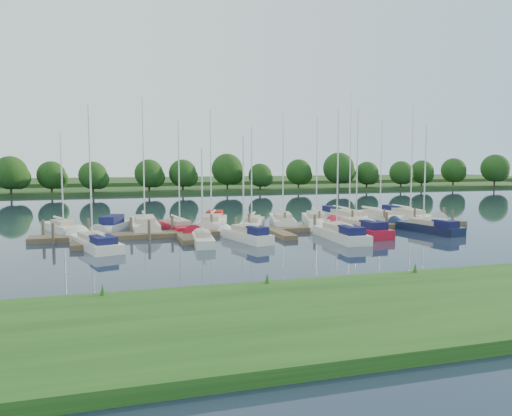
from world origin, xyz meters
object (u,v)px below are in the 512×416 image
object	(u,v)px
motorboat	(111,227)
dock	(274,231)
sailboat_n_0	(63,229)
sailboat_n_5	(252,225)
sailboat_s_2	(246,237)

from	to	relation	value
motorboat	dock	bearing A→B (deg)	177.97
dock	motorboat	bearing A→B (deg)	157.20
motorboat	sailboat_n_0	bearing A→B (deg)	14.19
sailboat_n_0	motorboat	distance (m)	4.21
dock	motorboat	xyz separation A→B (m)	(-13.72, 5.76, 0.15)
dock	sailboat_n_0	size ratio (longest dim) A/B	4.37
sailboat_n_0	motorboat	xyz separation A→B (m)	(4.18, -0.48, 0.08)
sailboat_n_5	sailboat_s_2	world-z (taller)	sailboat_n_5
sailboat_n_0	motorboat	world-z (taller)	sailboat_n_0
sailboat_n_0	sailboat_s_2	distance (m)	17.33
motorboat	sailboat_s_2	world-z (taller)	sailboat_s_2
dock	sailboat_n_0	bearing A→B (deg)	160.76
dock	sailboat_s_2	size ratio (longest dim) A/B	4.56
sailboat_n_5	sailboat_s_2	xyz separation A→B (m)	(-2.50, -7.04, 0.07)
dock	sailboat_s_2	world-z (taller)	sailboat_s_2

